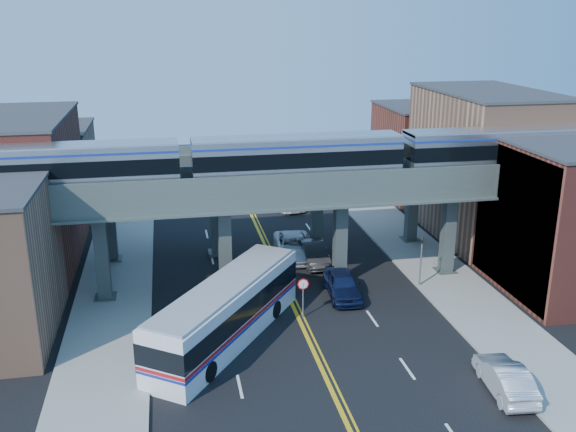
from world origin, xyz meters
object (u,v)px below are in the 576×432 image
car_lane_a (342,284)px  transit_train (297,157)px  car_lane_b (314,253)px  stop_sign (303,291)px  car_lane_d (286,198)px  traffic_signal (421,256)px  transit_bus (226,312)px  car_parked_curb (505,378)px  car_lane_c (294,246)px

car_lane_a → transit_train: bearing=140.9°
transit_train → car_lane_b: size_ratio=8.80×
stop_sign → car_lane_a: size_ratio=0.52×
car_lane_d → traffic_signal: bearing=-81.7°
transit_bus → car_lane_b: bearing=-0.4°
transit_train → car_lane_a: transit_train is taller
car_lane_a → car_lane_d: size_ratio=0.82×
traffic_signal → car_lane_d: bearing=104.7°
car_parked_curb → traffic_signal: bearing=-87.3°
traffic_signal → transit_bus: traffic_signal is taller
stop_sign → car_lane_a: bearing=38.4°
car_lane_d → transit_train: bearing=-104.9°
car_lane_b → transit_train: bearing=-119.1°
car_lane_d → car_parked_curb: (4.72, -33.74, -0.11)m
transit_train → traffic_signal: size_ratio=10.43×
stop_sign → car_lane_b: 9.19m
stop_sign → car_lane_c: bearing=81.8°
transit_bus → car_lane_c: bearing=7.6°
transit_train → car_parked_curb: (7.55, -14.95, -8.30)m
traffic_signal → transit_bus: bearing=-160.3°
transit_train → car_lane_d: size_ratio=6.89×
transit_bus → car_lane_d: (8.38, 25.75, -0.86)m
traffic_signal → car_lane_a: (-5.66, -0.43, -1.44)m
stop_sign → transit_bus: (-4.93, -1.96, -0.00)m
car_lane_b → car_parked_curb: 19.47m
car_parked_curb → car_lane_c: bearing=-65.9°
car_lane_c → car_lane_a: bearing=-72.8°
car_lane_c → car_lane_d: 13.55m
transit_train → car_lane_d: bearing=81.4°
transit_train → traffic_signal: transit_train is taller
transit_train → car_lane_a: (2.62, -2.43, -8.23)m
transit_train → car_lane_c: bearing=80.7°
traffic_signal → car_parked_curb: 13.06m
car_lane_a → car_parked_curb: bearing=-64.9°
transit_bus → car_lane_b: (7.63, 10.69, -0.96)m
car_lane_c → car_lane_d: size_ratio=0.98×
car_lane_c → car_parked_curb: (6.67, -20.33, -0.06)m
traffic_signal → transit_bus: size_ratio=0.33×
car_lane_a → car_lane_c: bearing=106.2°
car_lane_b → car_lane_d: bearing=87.3°
stop_sign → car_lane_d: 24.05m
stop_sign → traffic_signal: traffic_signal is taller
stop_sign → car_parked_curb: 12.92m
car_lane_a → car_lane_d: 21.21m
stop_sign → car_lane_a: 4.24m
car_lane_b → transit_bus: bearing=-125.4°
transit_bus → car_lane_d: size_ratio=2.02×
traffic_signal → car_lane_a: bearing=-175.7°
traffic_signal → car_lane_b: traffic_signal is taller
transit_train → stop_sign: bearing=-97.1°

